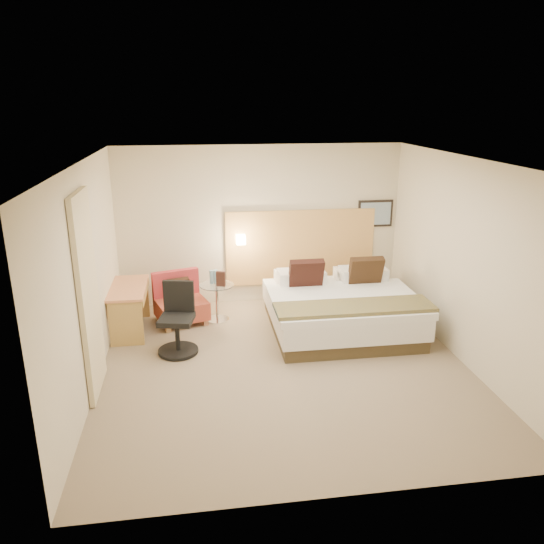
{
  "coord_description": "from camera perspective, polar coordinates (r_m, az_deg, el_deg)",
  "views": [
    {
      "loc": [
        -1.1,
        -6.25,
        3.38
      ],
      "look_at": [
        -0.05,
        0.79,
        1.07
      ],
      "focal_mm": 35.0,
      "sensor_mm": 36.0,
      "label": 1
    }
  ],
  "objects": [
    {
      "name": "wall_front",
      "position": [
        4.4,
        7.12,
        -9.63
      ],
      "size": [
        4.8,
        0.02,
        2.7
      ],
      "primitive_type": "cube",
      "color": "beige",
      "rests_on": "floor"
    },
    {
      "name": "headboard_panel",
      "position": [
        9.23,
        3.09,
        2.71
      ],
      "size": [
        2.6,
        0.04,
        1.3
      ],
      "primitive_type": "cube",
      "color": "tan",
      "rests_on": "wall_back"
    },
    {
      "name": "bottle_b",
      "position": [
        8.46,
        -6.07,
        -0.48
      ],
      "size": [
        0.08,
        0.08,
        0.22
      ],
      "primitive_type": "cylinder",
      "rotation": [
        0.0,
        0.0,
        -0.29
      ],
      "color": "#99D5ED",
      "rests_on": "side_table"
    },
    {
      "name": "wall_right",
      "position": [
        7.45,
        20.03,
        1.08
      ],
      "size": [
        0.02,
        5.0,
        2.7
      ],
      "primitive_type": "cube",
      "color": "beige",
      "rests_on": "floor"
    },
    {
      "name": "menu_folder",
      "position": [
        8.31,
        -5.53,
        -0.73
      ],
      "size": [
        0.15,
        0.09,
        0.24
      ],
      "primitive_type": "cube",
      "rotation": [
        0.0,
        0.0,
        -0.29
      ],
      "color": "#3A1E17",
      "rests_on": "side_table"
    },
    {
      "name": "wall_left",
      "position": [
        6.7,
        -19.3,
        -0.67
      ],
      "size": [
        0.02,
        5.0,
        2.7
      ],
      "primitive_type": "cube",
      "color": "beige",
      "rests_on": "floor"
    },
    {
      "name": "lamp_shade",
      "position": [
        8.93,
        -3.38,
        3.5
      ],
      "size": [
        0.15,
        0.15,
        0.15
      ],
      "primitive_type": "cube",
      "color": "#F4E3BF",
      "rests_on": "wall_back"
    },
    {
      "name": "ceiling",
      "position": [
        6.38,
        1.54,
        11.97
      ],
      "size": [
        4.8,
        5.0,
        0.02
      ],
      "primitive_type": "cube",
      "color": "white",
      "rests_on": "floor"
    },
    {
      "name": "curtain",
      "position": [
        6.5,
        -19.13,
        -2.44
      ],
      "size": [
        0.06,
        0.9,
        2.42
      ],
      "primitive_type": "cube",
      "color": "beige",
      "rests_on": "wall_left"
    },
    {
      "name": "bed",
      "position": [
        8.22,
        7.3,
        -3.81
      ],
      "size": [
        2.23,
        2.13,
        1.07
      ],
      "color": "#3F331F",
      "rests_on": "floor"
    },
    {
      "name": "bottle_a",
      "position": [
        8.45,
        -6.51,
        -0.53
      ],
      "size": [
        0.08,
        0.08,
        0.22
      ],
      "primitive_type": "cylinder",
      "rotation": [
        0.0,
        0.0,
        -0.29
      ],
      "color": "#84B4CC",
      "rests_on": "side_table"
    },
    {
      "name": "wall_back",
      "position": [
        9.06,
        -1.28,
        5.05
      ],
      "size": [
        4.8,
        0.02,
        2.7
      ],
      "primitive_type": "cube",
      "color": "beige",
      "rests_on": "floor"
    },
    {
      "name": "floor",
      "position": [
        7.2,
        1.36,
        -10.11
      ],
      "size": [
        4.8,
        5.0,
        0.02
      ],
      "primitive_type": "cube",
      "color": "#7D6B54",
      "rests_on": "ground"
    },
    {
      "name": "desk_chair",
      "position": [
        7.52,
        -10.11,
        -5.58
      ],
      "size": [
        0.66,
        0.66,
        0.99
      ],
      "color": "black",
      "rests_on": "floor"
    },
    {
      "name": "art_canvas",
      "position": [
        9.44,
        11.08,
        6.18
      ],
      "size": [
        0.54,
        0.01,
        0.39
      ],
      "primitive_type": "cube",
      "color": "#7890A5",
      "rests_on": "wall_back"
    },
    {
      "name": "desk",
      "position": [
        8.28,
        -14.98,
        -2.53
      ],
      "size": [
        0.53,
        1.15,
        0.71
      ],
      "color": "#CF7E51",
      "rests_on": "floor"
    },
    {
      "name": "art_frame",
      "position": [
        9.46,
        11.04,
        6.2
      ],
      "size": [
        0.62,
        0.03,
        0.47
      ],
      "primitive_type": "cube",
      "color": "black",
      "rests_on": "wall_back"
    },
    {
      "name": "lamp_arm",
      "position": [
        8.99,
        -3.41,
        3.6
      ],
      "size": [
        0.02,
        0.12,
        0.02
      ],
      "primitive_type": "cylinder",
      "rotation": [
        1.57,
        0.0,
        0.0
      ],
      "color": "silver",
      "rests_on": "wall_back"
    },
    {
      "name": "side_table",
      "position": [
        8.51,
        -5.93,
        -3.06
      ],
      "size": [
        0.68,
        0.68,
        0.6
      ],
      "color": "white",
      "rests_on": "floor"
    },
    {
      "name": "lounge_chair",
      "position": [
        8.55,
        -9.84,
        -3.27
      ],
      "size": [
        0.91,
        0.85,
        0.79
      ],
      "color": "#A77E4E",
      "rests_on": "floor"
    }
  ]
}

